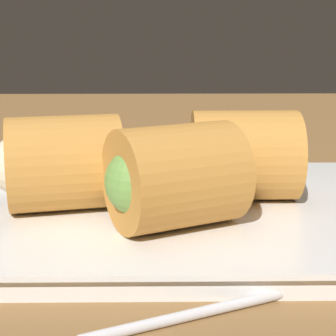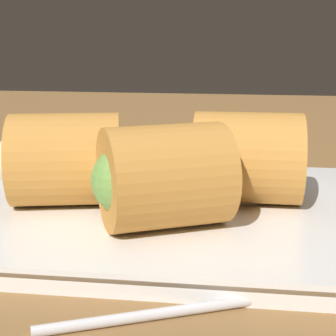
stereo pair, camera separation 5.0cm
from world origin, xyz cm
name	(u,v)px [view 1 (the left image)]	position (x,y,z in cm)	size (l,w,h in cm)	color
table_surface	(173,230)	(0.00, 0.00, 1.00)	(180.00, 140.00, 2.00)	olive
serving_plate	(168,214)	(-0.39, -1.74, 2.76)	(27.17, 21.23, 1.50)	white
roll_front_left	(173,177)	(-0.19, -6.05, 6.34)	(8.41, 7.97, 5.68)	#C68438
roll_front_right	(56,163)	(-7.08, -2.77, 6.34)	(8.09, 6.97, 5.68)	#C68438
roll_back_left	(237,155)	(4.02, -0.74, 6.34)	(7.63, 5.73, 5.68)	#C68438
dipping_bowl_near	(223,163)	(3.57, 2.89, 4.94)	(8.86, 8.86, 2.64)	white
dipping_bowl_far	(78,161)	(-6.72, 3.56, 4.94)	(8.86, 8.86, 2.64)	white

